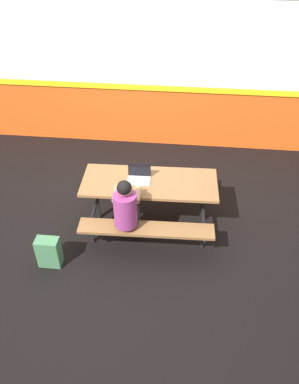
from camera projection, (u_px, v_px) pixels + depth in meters
name	position (u px, v px, depth m)	size (l,w,h in m)	color
ground_plane	(128.00, 219.00, 5.87)	(10.00, 10.00, 0.02)	black
accent_backdrop	(145.00, 81.00, 6.88)	(8.00, 0.14, 2.60)	#E55119
picnic_table_main	(150.00, 191.00, 5.48)	(1.92, 1.61, 0.74)	brown
student_nearer	(126.00, 208.00, 4.98)	(0.37, 0.53, 1.21)	#2D2D38
laptop_silver	(139.00, 177.00, 5.38)	(0.33, 0.23, 0.22)	silver
backpack_dark	(49.00, 252.00, 5.04)	(0.30, 0.22, 0.44)	#3F724C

